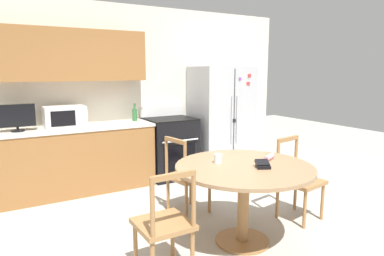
{
  "coord_description": "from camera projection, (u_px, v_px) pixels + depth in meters",
  "views": [
    {
      "loc": [
        -1.93,
        -2.4,
        1.64
      ],
      "look_at": [
        0.11,
        1.15,
        0.95
      ],
      "focal_mm": 32.0,
      "sensor_mm": 36.0,
      "label": 1
    }
  ],
  "objects": [
    {
      "name": "ground_plane",
      "position": [
        242.0,
        244.0,
        3.27
      ],
      "size": [
        14.0,
        14.0,
        0.0
      ],
      "primitive_type": "plane",
      "color": "#B2ADA3"
    },
    {
      "name": "back_wall",
      "position": [
        120.0,
        84.0,
        5.09
      ],
      "size": [
        5.2,
        0.44,
        2.6
      ],
      "color": "silver",
      "rests_on": "ground_plane"
    },
    {
      "name": "kitchen_counter",
      "position": [
        72.0,
        160.0,
        4.61
      ],
      "size": [
        2.2,
        0.64,
        0.9
      ],
      "color": "#936033",
      "rests_on": "ground_plane"
    },
    {
      "name": "refrigerator",
      "position": [
        221.0,
        119.0,
        5.66
      ],
      "size": [
        0.93,
        0.73,
        1.7
      ],
      "color": "#B2B5BA",
      "rests_on": "ground_plane"
    },
    {
      "name": "oven_range",
      "position": [
        170.0,
        147.0,
        5.3
      ],
      "size": [
        0.71,
        0.68,
        1.08
      ],
      "color": "black",
      "rests_on": "ground_plane"
    },
    {
      "name": "microwave",
      "position": [
        65.0,
        117.0,
        4.49
      ],
      "size": [
        0.51,
        0.35,
        0.28
      ],
      "color": "white",
      "rests_on": "kitchen_counter"
    },
    {
      "name": "countertop_tv",
      "position": [
        17.0,
        117.0,
        4.17
      ],
      "size": [
        0.42,
        0.16,
        0.34
      ],
      "color": "black",
      "rests_on": "kitchen_counter"
    },
    {
      "name": "counter_bottle",
      "position": [
        135.0,
        114.0,
        5.05
      ],
      "size": [
        0.07,
        0.07,
        0.26
      ],
      "color": "#2D6B38",
      "rests_on": "kitchen_counter"
    },
    {
      "name": "dining_table",
      "position": [
        244.0,
        179.0,
        3.21
      ],
      "size": [
        1.29,
        1.29,
        0.76
      ],
      "color": "#997551",
      "rests_on": "ground_plane"
    },
    {
      "name": "dining_chair_far",
      "position": [
        187.0,
        177.0,
        3.93
      ],
      "size": [
        0.48,
        0.48,
        0.9
      ],
      "rotation": [
        0.0,
        0.0,
        4.88
      ],
      "color": "#9E7042",
      "rests_on": "ground_plane"
    },
    {
      "name": "dining_chair_left",
      "position": [
        165.0,
        225.0,
        2.7
      ],
      "size": [
        0.43,
        0.43,
        0.9
      ],
      "rotation": [
        0.0,
        0.0,
        6.3
      ],
      "color": "#9E7042",
      "rests_on": "ground_plane"
    },
    {
      "name": "dining_chair_right",
      "position": [
        298.0,
        181.0,
        3.79
      ],
      "size": [
        0.48,
        0.48,
        0.9
      ],
      "rotation": [
        0.0,
        0.0,
        3.31
      ],
      "color": "#9E7042",
      "rests_on": "ground_plane"
    },
    {
      "name": "candle_glass",
      "position": [
        218.0,
        159.0,
        3.27
      ],
      "size": [
        0.08,
        0.08,
        0.09
      ],
      "color": "silver",
      "rests_on": "dining_table"
    },
    {
      "name": "folded_napkin",
      "position": [
        269.0,
        157.0,
        3.39
      ],
      "size": [
        0.18,
        0.13,
        0.05
      ],
      "color": "pink",
      "rests_on": "dining_table"
    },
    {
      "name": "wallet",
      "position": [
        263.0,
        165.0,
        3.11
      ],
      "size": [
        0.16,
        0.17,
        0.07
      ],
      "color": "black",
      "rests_on": "dining_table"
    }
  ]
}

